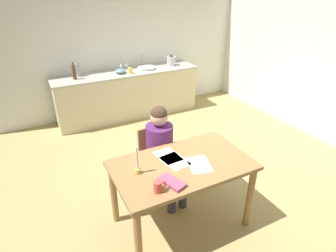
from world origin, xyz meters
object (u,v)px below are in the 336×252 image
(bottle_oil, at_px, (74,72))
(wine_glass_by_kettle, at_px, (121,64))
(chair_at_table, at_px, (156,157))
(person_seated, at_px, (163,149))
(teacup_on_counter, at_px, (130,71))
(book_magazine, at_px, (172,182))
(mixing_bowl, at_px, (121,71))
(wine_glass_near_sink, at_px, (126,64))
(coffee_mug, at_px, (158,186))
(bottle_vinegar, at_px, (78,69))
(dining_table, at_px, (182,173))
(stovetop_kettle, at_px, (171,61))
(sink_unit, at_px, (146,68))
(candlestick, at_px, (138,166))

(bottle_oil, height_order, wine_glass_by_kettle, bottle_oil)
(chair_at_table, relative_size, person_seated, 0.71)
(person_seated, xyz_separation_m, teacup_on_counter, (0.48, 2.32, 0.28))
(book_magazine, distance_m, mixing_bowl, 3.20)
(bottle_oil, distance_m, wine_glass_near_sink, 1.03)
(coffee_mug, bearing_deg, bottle_vinegar, 89.70)
(dining_table, relative_size, mixing_bowl, 7.17)
(chair_at_table, bearing_deg, stovetop_kettle, 58.38)
(book_magazine, xyz_separation_m, mixing_bowl, (0.59, 3.14, 0.14))
(mixing_bowl, height_order, wine_glass_by_kettle, wine_glass_by_kettle)
(dining_table, relative_size, chair_at_table, 1.64)
(coffee_mug, relative_size, bottle_vinegar, 0.40)
(mixing_bowl, bearing_deg, stovetop_kettle, 3.42)
(dining_table, distance_m, sink_unit, 3.12)
(sink_unit, bearing_deg, wine_glass_by_kettle, 162.62)
(book_magazine, bearing_deg, dining_table, 25.66)
(chair_at_table, xyz_separation_m, wine_glass_near_sink, (0.52, 2.47, 0.54))
(stovetop_kettle, distance_m, wine_glass_by_kettle, 1.02)
(person_seated, distance_m, bottle_vinegar, 2.62)
(person_seated, bearing_deg, stovetop_kettle, 60.18)
(bottle_vinegar, bearing_deg, wine_glass_near_sink, 3.13)
(dining_table, height_order, book_magazine, book_magazine)
(mixing_bowl, distance_m, wine_glass_near_sink, 0.30)
(dining_table, bearing_deg, book_magazine, -135.96)
(person_seated, bearing_deg, sink_unit, 70.67)
(dining_table, relative_size, candlestick, 4.84)
(candlestick, height_order, bottle_oil, bottle_oil)
(chair_at_table, height_order, stovetop_kettle, stovetop_kettle)
(bottle_oil, height_order, teacup_on_counter, bottle_oil)
(chair_at_table, relative_size, candlestick, 2.95)
(person_seated, bearing_deg, wine_glass_by_kettle, 81.30)
(stovetop_kettle, bearing_deg, wine_glass_by_kettle, 171.58)
(dining_table, distance_m, wine_glass_by_kettle, 3.17)
(candlestick, distance_m, sink_unit, 3.22)
(person_seated, xyz_separation_m, coffee_mug, (-0.42, -0.78, 0.17))
(candlestick, xyz_separation_m, mixing_bowl, (0.80, 2.85, 0.07))
(bottle_oil, bearing_deg, sink_unit, 1.80)
(coffee_mug, relative_size, wine_glass_near_sink, 0.78)
(chair_at_table, bearing_deg, bottle_vinegar, 99.22)
(stovetop_kettle, xyz_separation_m, wine_glass_by_kettle, (-1.01, 0.15, 0.01))
(wine_glass_by_kettle, xyz_separation_m, teacup_on_counter, (0.08, -0.30, -0.05))
(coffee_mug, xyz_separation_m, teacup_on_counter, (0.90, 3.10, 0.11))
(stovetop_kettle, relative_size, teacup_on_counter, 1.93)
(stovetop_kettle, height_order, teacup_on_counter, stovetop_kettle)
(person_seated, distance_m, candlestick, 0.69)
(person_seated, distance_m, wine_glass_near_sink, 2.69)
(chair_at_table, xyz_separation_m, bottle_oil, (-0.49, 2.28, 0.55))
(dining_table, height_order, chair_at_table, chair_at_table)
(person_seated, relative_size, bottle_oil, 3.97)
(dining_table, xyz_separation_m, person_seated, (0.03, 0.51, 0.00))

